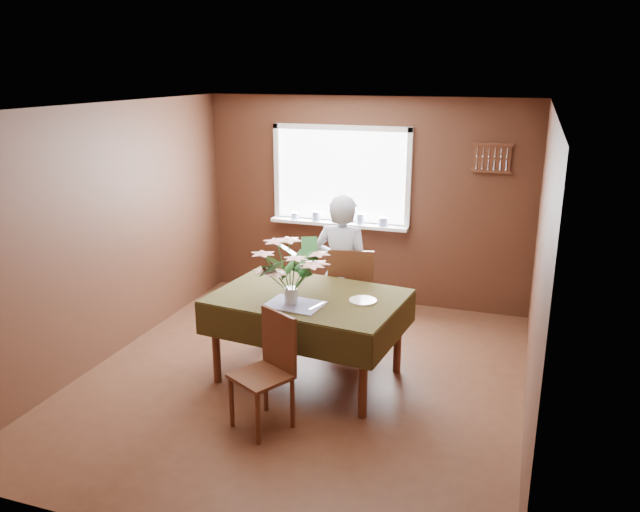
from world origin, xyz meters
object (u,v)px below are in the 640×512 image
(seated_woman, at_px, (342,272))
(flower_bouquet, at_px, (291,267))
(chair_near, at_px, (269,365))
(dining_table, at_px, (308,305))
(chair_far, at_px, (351,293))

(seated_woman, distance_m, flower_bouquet, 1.09)
(chair_near, height_order, flower_bouquet, flower_bouquet)
(dining_table, height_order, seated_woman, seated_woman)
(chair_far, height_order, seated_woman, seated_woman)
(dining_table, bearing_deg, chair_far, 83.98)
(chair_near, bearing_deg, flower_bouquet, 122.44)
(seated_woman, relative_size, flower_bouquet, 2.69)
(flower_bouquet, bearing_deg, chair_near, -86.08)
(chair_far, xyz_separation_m, seated_woman, (-0.09, -0.03, 0.23))
(flower_bouquet, bearing_deg, dining_table, 74.84)
(dining_table, relative_size, chair_near, 1.90)
(dining_table, distance_m, chair_near, 0.88)
(chair_far, distance_m, flower_bouquet, 1.23)
(chair_near, height_order, seated_woman, seated_woman)
(dining_table, relative_size, chair_far, 1.69)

